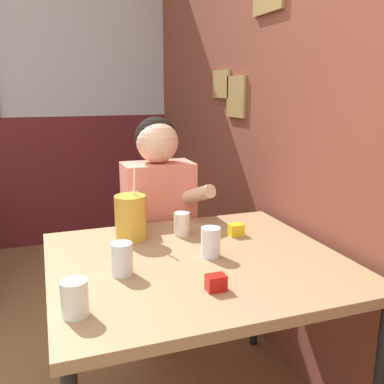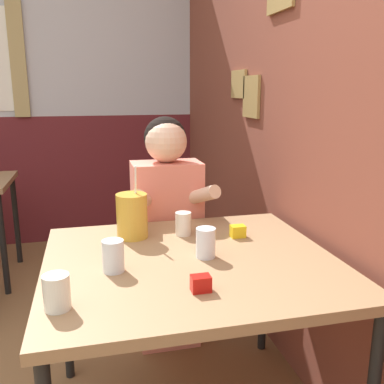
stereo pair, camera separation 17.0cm
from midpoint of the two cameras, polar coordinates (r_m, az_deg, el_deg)
The scene contains 10 objects.
brick_wall_right at distance 2.60m, azimuth 3.56°, elevation 14.15°, with size 0.08×4.77×2.70m.
main_table at distance 1.60m, azimuth -2.52°, elevation -10.79°, with size 1.05×0.94×0.72m.
person_seated at distance 2.17m, azimuth -6.68°, elevation -5.13°, with size 0.42×0.41×1.20m.
cocktail_pitcher at distance 1.77m, azimuth -10.94°, elevation -3.41°, with size 0.13×0.13×0.30m.
glass_near_pitcher at distance 1.57m, azimuth -0.60°, elevation -6.76°, with size 0.07×0.07×0.11m.
glass_center at distance 1.25m, azimuth -19.28°, elevation -13.32°, with size 0.08×0.08×0.10m.
glass_far_side at distance 1.80m, azimuth -4.09°, elevation -4.31°, with size 0.07×0.07×0.10m.
glass_by_brick at distance 1.46m, azimuth -12.70°, elevation -8.76°, with size 0.07×0.07×0.11m.
condiment_ketchup at distance 1.33m, azimuth -0.51°, elevation -12.09°, with size 0.06×0.04×0.05m.
condiment_mustard at distance 1.80m, azimuth 3.23°, elevation -5.10°, with size 0.06×0.04×0.05m.
Camera 1 is at (0.30, -0.99, 1.32)m, focal length 40.00 mm.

